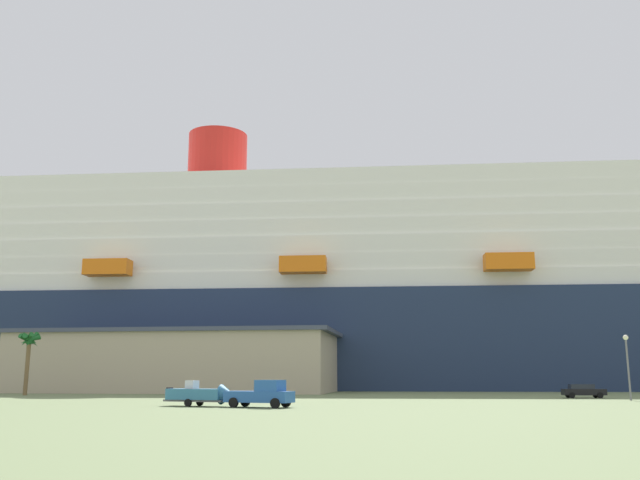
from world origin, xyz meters
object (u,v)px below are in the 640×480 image
Objects in this scene: small_boat_on_trailer at (203,395)px; palm_tree at (29,345)px; cruise_ship at (408,302)px; parked_car_blue_suv at (106,388)px; parked_car_black_coupe at (583,391)px; street_lamp at (627,357)px; pickup_truck at (262,394)px.

palm_tree is (-35.09, 27.93, 5.64)m from small_boat_on_trailer.
cruise_ship is at bearing 45.01° from palm_tree.
parked_car_black_coupe is (65.69, -10.65, 0.00)m from parked_car_blue_suv.
cruise_ship is 79.02m from small_boat_on_trailer.
small_boat_on_trailer is at bearing -140.73° from parked_car_black_coupe.
cruise_ship is at bearing 40.14° from parked_car_blue_suv.
small_boat_on_trailer is at bearing -151.12° from street_lamp.
parked_car_blue_suv is at bearing 170.79° from parked_car_black_coupe.
palm_tree reaches higher than street_lamp.
cruise_ship is at bearing 115.34° from street_lamp.
small_boat_on_trailer is 45.20m from palm_tree.
parked_car_blue_suv is 0.91× the size of parked_car_black_coupe.
small_boat_on_trailer reaches higher than parked_car_black_coupe.
cruise_ship is 54.45m from parked_car_black_coupe.
palm_tree is at bearing 141.48° from small_boat_on_trailer.
parked_car_black_coupe is at bearing 113.25° from street_lamp.
street_lamp reaches higher than small_boat_on_trailer.
street_lamp is (74.28, -6.31, -2.06)m from palm_tree.
small_boat_on_trailer is 0.85× the size of palm_tree.
cruise_ship reaches higher than parked_car_black_coupe.
parked_car_blue_suv and parked_car_black_coupe have the same top height.
parked_car_blue_suv is at bearing 66.36° from palm_tree.
parked_car_black_coupe is at bearing 1.13° from palm_tree.
palm_tree is (-40.51, 29.06, 5.56)m from pickup_truck.
street_lamp reaches higher than parked_car_blue_suv.
cruise_ship is 61.71m from street_lamp.
palm_tree is at bearing -178.87° from parked_car_black_coupe.
small_boat_on_trailer is 46.34m from parked_car_black_coupe.
cruise_ship is 69.15m from palm_tree.
parked_car_black_coupe is at bearing 45.00° from pickup_truck.
street_lamp is at bearing -14.91° from parked_car_blue_suv.
cruise_ship is at bearing 115.67° from parked_car_black_coupe.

